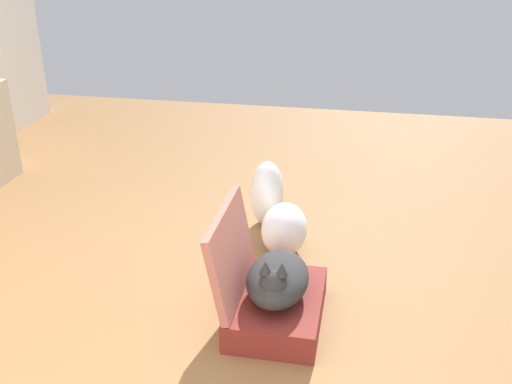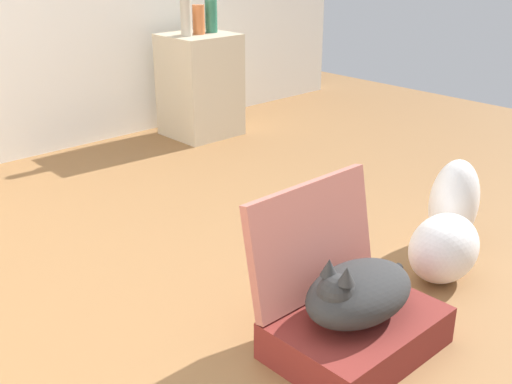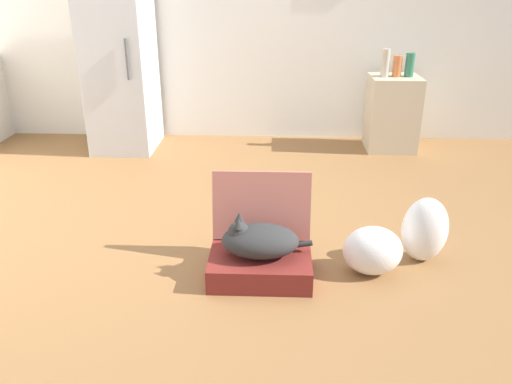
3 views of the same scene
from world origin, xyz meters
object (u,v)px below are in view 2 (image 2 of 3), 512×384
Objects in this scene: side_table at (200,85)px; vase_round at (199,19)px; suitcase_base at (356,333)px; vase_short at (211,16)px; vase_tall at (186,16)px; plastic_bag_white at (444,248)px; plastic_bag_clear at (454,202)px; cat at (357,292)px.

vase_round is at bearing -90.00° from side_table.
vase_short reaches higher than suitcase_base.
side_table is 0.49m from vase_tall.
side_table reaches higher than plastic_bag_white.
plastic_bag_clear is 2.21m from vase_tall.
vase_short is at bearing -0.62° from side_table.
vase_round is (0.55, 2.29, 0.66)m from plastic_bag_white.
vase_round is at bearing 76.38° from plastic_bag_white.
plastic_bag_clear is at bearing 25.60° from plastic_bag_white.
plastic_bag_white is 2.48m from vase_short.
vase_round reaches higher than cat.
suitcase_base is 0.81× the size of side_table.
plastic_bag_white is 1.76× the size of vase_round.
vase_round is (-0.11, -0.01, -0.01)m from vase_short.
cat is (-0.01, 0.00, 0.16)m from suitcase_base.
vase_tall is at bearing 65.29° from suitcase_base.
cat is 2.65× the size of vase_round.
vase_short is at bearing 60.85° from cat.
plastic_bag_white is 2.45m from vase_round.
suitcase_base is at bearing -116.76° from side_table.
cat is at bearing -116.97° from side_table.
plastic_bag_clear is at bearing -96.10° from vase_round.
suitcase_base is 1.69× the size of plastic_bag_white.
side_table is (0.55, 2.30, 0.21)m from plastic_bag_white.
vase_short is (0.67, 2.30, 0.67)m from plastic_bag_white.
plastic_bag_white is at bearing -100.94° from vase_tall.
plastic_bag_white is 0.84× the size of plastic_bag_clear.
plastic_bag_white is (0.65, 0.06, -0.09)m from cat.
suitcase_base is 1.42× the size of plastic_bag_clear.
cat is 2.36× the size of vase_short.
side_table reaches higher than cat.
side_table is at bearing 63.24° from suitcase_base.
cat is 0.66m from plastic_bag_white.
suitcase_base is at bearing -1.91° from cat.
vase_tall is at bearing -168.49° from side_table.
plastic_bag_white is at bearing 5.74° from suitcase_base.
vase_round reaches higher than suitcase_base.
suitcase_base is 1.00m from plastic_bag_clear.
vase_tall is (-0.11, -0.02, 0.48)m from side_table.
vase_short reaches higher than plastic_bag_white.
suitcase_base is 2.65× the size of vase_short.
cat is 1.26× the size of plastic_bag_clear.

